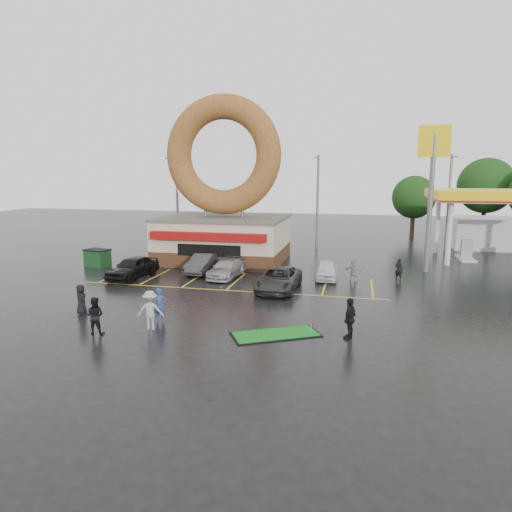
% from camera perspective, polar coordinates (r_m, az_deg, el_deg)
% --- Properties ---
extents(ground, '(120.00, 120.00, 0.00)m').
position_cam_1_polar(ground, '(25.70, -5.97, -6.15)').
color(ground, black).
rests_on(ground, ground).
extents(donut_shop, '(10.20, 8.70, 13.50)m').
position_cam_1_polar(donut_shop, '(38.03, -4.08, 6.07)').
color(donut_shop, '#472B19').
rests_on(donut_shop, ground).
extents(gas_station, '(12.30, 13.65, 5.90)m').
position_cam_1_polar(gas_station, '(45.96, 28.00, 4.67)').
color(gas_station, silver).
rests_on(gas_station, ground).
extents(shell_sign, '(2.20, 0.36, 10.60)m').
position_cam_1_polar(shell_sign, '(35.65, 21.18, 9.82)').
color(shell_sign, slate).
rests_on(shell_sign, ground).
extents(streetlight_left, '(0.40, 2.21, 9.00)m').
position_cam_1_polar(streetlight_left, '(46.91, -9.85, 7.14)').
color(streetlight_left, slate).
rests_on(streetlight_left, ground).
extents(streetlight_mid, '(0.40, 2.21, 9.00)m').
position_cam_1_polar(streetlight_mid, '(44.48, 7.69, 7.03)').
color(streetlight_mid, slate).
rests_on(streetlight_mid, ground).
extents(streetlight_right, '(0.40, 2.21, 9.00)m').
position_cam_1_polar(streetlight_right, '(45.98, 22.96, 6.42)').
color(streetlight_right, slate).
rests_on(streetlight_right, ground).
extents(tree_far_c, '(6.30, 6.30, 9.00)m').
position_cam_1_polar(tree_far_c, '(58.99, 26.82, 7.84)').
color(tree_far_c, '#332114').
rests_on(tree_far_c, ground).
extents(tree_far_d, '(4.90, 4.90, 7.00)m').
position_cam_1_polar(tree_far_d, '(55.69, 19.14, 6.94)').
color(tree_far_d, '#332114').
rests_on(tree_far_d, ground).
extents(car_black, '(2.43, 4.77, 1.55)m').
position_cam_1_polar(car_black, '(32.99, -15.16, -1.38)').
color(car_black, black).
rests_on(car_black, ground).
extents(car_dgrey, '(1.66, 4.30, 1.40)m').
position_cam_1_polar(car_dgrey, '(33.88, -6.62, -0.92)').
color(car_dgrey, '#313134').
rests_on(car_dgrey, ground).
extents(car_silver, '(2.14, 4.47, 1.26)m').
position_cam_1_polar(car_silver, '(32.30, -3.69, -1.56)').
color(car_silver, '#9C9CA1').
rests_on(car_silver, ground).
extents(car_grey, '(2.51, 5.15, 1.41)m').
position_cam_1_polar(car_grey, '(28.73, 2.85, -2.89)').
color(car_grey, '#2D2D30').
rests_on(car_grey, ground).
extents(car_white, '(1.61, 3.71, 1.24)m').
position_cam_1_polar(car_white, '(32.07, 8.82, -1.75)').
color(car_white, silver).
rests_on(car_white, ground).
extents(person_blue, '(0.73, 0.61, 1.70)m').
position_cam_1_polar(person_blue, '(23.05, -11.95, -6.06)').
color(person_blue, navy).
rests_on(person_blue, ground).
extents(person_blackjkt, '(0.92, 0.76, 1.74)m').
position_cam_1_polar(person_blackjkt, '(22.18, -19.50, -7.04)').
color(person_blackjkt, black).
rests_on(person_blackjkt, ground).
extents(person_hoodie, '(1.36, 1.01, 1.88)m').
position_cam_1_polar(person_hoodie, '(22.02, -13.07, -6.64)').
color(person_hoodie, '#98989B').
rests_on(person_hoodie, ground).
extents(person_bystander, '(0.76, 0.91, 1.59)m').
position_cam_1_polar(person_bystander, '(25.48, -21.02, -5.09)').
color(person_bystander, black).
rests_on(person_bystander, ground).
extents(person_cameraman, '(0.81, 1.17, 1.85)m').
position_cam_1_polar(person_cameraman, '(20.78, 11.66, -7.65)').
color(person_cameraman, black).
rests_on(person_cameraman, ground).
extents(person_walker_near, '(1.47, 0.96, 1.52)m').
position_cam_1_polar(person_walker_near, '(31.62, 12.12, -1.78)').
color(person_walker_near, '#9A9A9D').
rests_on(person_walker_near, ground).
extents(person_walker_far, '(0.66, 0.57, 1.53)m').
position_cam_1_polar(person_walker_far, '(32.69, 17.43, -1.63)').
color(person_walker_far, black).
rests_on(person_walker_far, ground).
extents(dumpster, '(2.05, 1.62, 1.30)m').
position_cam_1_polar(dumpster, '(38.02, -19.20, -0.28)').
color(dumpster, '#194320').
rests_on(dumpster, ground).
extents(putting_green, '(4.30, 3.42, 0.50)m').
position_cam_1_polar(putting_green, '(21.08, 2.47, -9.74)').
color(putting_green, black).
rests_on(putting_green, ground).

